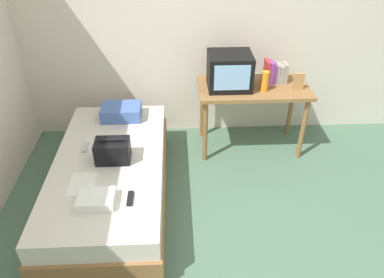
{
  "coord_description": "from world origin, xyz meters",
  "views": [
    {
      "loc": [
        -0.29,
        -1.94,
        2.49
      ],
      "look_at": [
        -0.16,
        0.91,
        0.55
      ],
      "focal_mm": 34.67,
      "sensor_mm": 36.0,
      "label": 1
    }
  ],
  "objects_px": {
    "picture_frame": "(299,81)",
    "magazine": "(82,184)",
    "folded_towel": "(96,200)",
    "water_bottle": "(265,81)",
    "book_row": "(275,72)",
    "bed": "(111,180)",
    "handbag": "(113,151)",
    "remote_dark": "(130,198)",
    "desk": "(253,95)",
    "tv": "(230,71)",
    "remote_silver": "(85,147)",
    "pillow": "(121,112)"
  },
  "relations": [
    {
      "from": "remote_dark",
      "to": "tv",
      "type": "bearing_deg",
      "value": 55.3
    },
    {
      "from": "bed",
      "to": "folded_towel",
      "type": "xyz_separation_m",
      "value": [
        -0.01,
        -0.55,
        0.28
      ]
    },
    {
      "from": "picture_frame",
      "to": "handbag",
      "type": "height_order",
      "value": "picture_frame"
    },
    {
      "from": "picture_frame",
      "to": "remote_dark",
      "type": "bearing_deg",
      "value": -142.46
    },
    {
      "from": "pillow",
      "to": "picture_frame",
      "type": "bearing_deg",
      "value": -0.1
    },
    {
      "from": "water_bottle",
      "to": "tv",
      "type": "bearing_deg",
      "value": 163.78
    },
    {
      "from": "bed",
      "to": "folded_towel",
      "type": "distance_m",
      "value": 0.62
    },
    {
      "from": "picture_frame",
      "to": "folded_towel",
      "type": "height_order",
      "value": "picture_frame"
    },
    {
      "from": "remote_silver",
      "to": "remote_dark",
      "type": "bearing_deg",
      "value": -55.8
    },
    {
      "from": "picture_frame",
      "to": "pillow",
      "type": "xyz_separation_m",
      "value": [
        -1.83,
        0.0,
        -0.31
      ]
    },
    {
      "from": "tv",
      "to": "pillow",
      "type": "relative_size",
      "value": 1.08
    },
    {
      "from": "desk",
      "to": "tv",
      "type": "height_order",
      "value": "tv"
    },
    {
      "from": "pillow",
      "to": "folded_towel",
      "type": "relative_size",
      "value": 1.46
    },
    {
      "from": "magazine",
      "to": "remote_silver",
      "type": "xyz_separation_m",
      "value": [
        -0.07,
        0.52,
        0.01
      ]
    },
    {
      "from": "book_row",
      "to": "remote_dark",
      "type": "bearing_deg",
      "value": -134.71
    },
    {
      "from": "magazine",
      "to": "folded_towel",
      "type": "height_order",
      "value": "folded_towel"
    },
    {
      "from": "handbag",
      "to": "remote_silver",
      "type": "bearing_deg",
      "value": 146.23
    },
    {
      "from": "picture_frame",
      "to": "magazine",
      "type": "height_order",
      "value": "picture_frame"
    },
    {
      "from": "desk",
      "to": "tv",
      "type": "relative_size",
      "value": 2.64
    },
    {
      "from": "magazine",
      "to": "remote_dark",
      "type": "relative_size",
      "value": 1.86
    },
    {
      "from": "bed",
      "to": "desk",
      "type": "height_order",
      "value": "desk"
    },
    {
      "from": "tv",
      "to": "pillow",
      "type": "bearing_deg",
      "value": -175.73
    },
    {
      "from": "remote_silver",
      "to": "desk",
      "type": "bearing_deg",
      "value": 20.62
    },
    {
      "from": "water_bottle",
      "to": "magazine",
      "type": "xyz_separation_m",
      "value": [
        -1.69,
        -1.05,
        -0.39
      ]
    },
    {
      "from": "desk",
      "to": "magazine",
      "type": "relative_size",
      "value": 4.0
    },
    {
      "from": "pillow",
      "to": "remote_dark",
      "type": "bearing_deg",
      "value": -80.91
    },
    {
      "from": "picture_frame",
      "to": "remote_dark",
      "type": "xyz_separation_m",
      "value": [
        -1.63,
        -1.25,
        -0.37
      ]
    },
    {
      "from": "handbag",
      "to": "bed",
      "type": "bearing_deg",
      "value": 172.52
    },
    {
      "from": "remote_dark",
      "to": "bed",
      "type": "bearing_deg",
      "value": 115.16
    },
    {
      "from": "handbag",
      "to": "magazine",
      "type": "bearing_deg",
      "value": -124.03
    },
    {
      "from": "magazine",
      "to": "folded_towel",
      "type": "xyz_separation_m",
      "value": [
        0.16,
        -0.22,
        0.03
      ]
    },
    {
      "from": "handbag",
      "to": "remote_silver",
      "type": "height_order",
      "value": "handbag"
    },
    {
      "from": "handbag",
      "to": "remote_dark",
      "type": "xyz_separation_m",
      "value": [
        0.19,
        -0.52,
        -0.09
      ]
    },
    {
      "from": "picture_frame",
      "to": "folded_towel",
      "type": "relative_size",
      "value": 0.63
    },
    {
      "from": "bed",
      "to": "tv",
      "type": "height_order",
      "value": "tv"
    },
    {
      "from": "tv",
      "to": "pillow",
      "type": "xyz_separation_m",
      "value": [
        -1.13,
        -0.08,
        -0.4
      ]
    },
    {
      "from": "water_bottle",
      "to": "folded_towel",
      "type": "relative_size",
      "value": 0.75
    },
    {
      "from": "book_row",
      "to": "picture_frame",
      "type": "height_order",
      "value": "book_row"
    },
    {
      "from": "tv",
      "to": "water_bottle",
      "type": "distance_m",
      "value": 0.37
    },
    {
      "from": "bed",
      "to": "tv",
      "type": "xyz_separation_m",
      "value": [
        1.17,
        0.82,
        0.71
      ]
    },
    {
      "from": "book_row",
      "to": "folded_towel",
      "type": "xyz_separation_m",
      "value": [
        -1.68,
        -1.47,
        -0.36
      ]
    },
    {
      "from": "bed",
      "to": "magazine",
      "type": "bearing_deg",
      "value": -116.36
    },
    {
      "from": "bed",
      "to": "remote_dark",
      "type": "height_order",
      "value": "remote_dark"
    },
    {
      "from": "desk",
      "to": "book_row",
      "type": "xyz_separation_m",
      "value": [
        0.24,
        0.1,
        0.21
      ]
    },
    {
      "from": "picture_frame",
      "to": "handbag",
      "type": "relative_size",
      "value": 0.59
    },
    {
      "from": "pillow",
      "to": "folded_towel",
      "type": "height_order",
      "value": "pillow"
    },
    {
      "from": "water_bottle",
      "to": "remote_silver",
      "type": "xyz_separation_m",
      "value": [
        -1.76,
        -0.53,
        -0.38
      ]
    },
    {
      "from": "magazine",
      "to": "remote_silver",
      "type": "distance_m",
      "value": 0.52
    },
    {
      "from": "bed",
      "to": "picture_frame",
      "type": "xyz_separation_m",
      "value": [
        1.88,
        0.73,
        0.62
      ]
    },
    {
      "from": "book_row",
      "to": "desk",
      "type": "bearing_deg",
      "value": -156.8
    }
  ]
}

